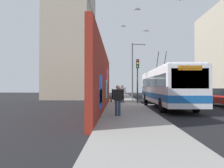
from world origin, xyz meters
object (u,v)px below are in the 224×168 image
(parked_car_silver, at_px, (183,93))
(traffic_light, at_px, (138,73))
(city_bus, at_px, (165,86))
(street_lamp, at_px, (134,67))
(pedestrian_near_wall, at_px, (118,98))
(parked_car_champagne, at_px, (198,94))
(pedestrian_midblock, at_px, (122,92))

(parked_car_silver, relative_size, traffic_light, 1.06)
(city_bus, bearing_deg, street_lamp, 15.95)
(parked_car_silver, distance_m, traffic_light, 11.83)
(city_bus, relative_size, street_lamp, 1.64)
(parked_car_silver, bearing_deg, pedestrian_near_wall, 151.80)
(street_lamp, bearing_deg, pedestrian_near_wall, 171.41)
(parked_car_champagne, height_order, street_lamp, street_lamp)
(pedestrian_midblock, bearing_deg, traffic_light, -115.96)
(pedestrian_near_wall, xyz_separation_m, street_lamp, (13.45, -2.03, 2.99))
(parked_car_champagne, distance_m, parked_car_silver, 5.21)
(pedestrian_near_wall, relative_size, street_lamp, 0.24)
(parked_car_champagne, distance_m, pedestrian_near_wall, 15.29)
(parked_car_champagne, height_order, pedestrian_near_wall, pedestrian_near_wall)
(city_bus, bearing_deg, traffic_light, 45.42)
(pedestrian_near_wall, height_order, street_lamp, street_lamp)
(city_bus, xyz_separation_m, parked_car_champagne, (5.92, -5.20, -0.92))
(city_bus, xyz_separation_m, street_lamp, (7.24, 2.07, 2.34))
(parked_car_champagne, bearing_deg, pedestrian_midblock, 109.41)
(parked_car_silver, xyz_separation_m, pedestrian_midblock, (-8.31, 8.80, 0.33))
(city_bus, height_order, street_lamp, street_lamp)
(city_bus, bearing_deg, parked_car_silver, -25.05)
(pedestrian_near_wall, bearing_deg, city_bus, -33.42)
(parked_car_champagne, relative_size, pedestrian_near_wall, 2.81)
(parked_car_champagne, bearing_deg, parked_car_silver, -0.00)
(parked_car_silver, height_order, pedestrian_midblock, pedestrian_midblock)
(traffic_light, bearing_deg, pedestrian_near_wall, 166.83)
(street_lamp, bearing_deg, city_bus, -164.05)
(pedestrian_midblock, height_order, pedestrian_near_wall, pedestrian_midblock)
(parked_car_silver, relative_size, pedestrian_near_wall, 2.73)
(pedestrian_near_wall, distance_m, street_lamp, 13.93)
(parked_car_silver, xyz_separation_m, traffic_light, (-9.01, 7.35, 2.16))
(parked_car_champagne, relative_size, traffic_light, 1.09)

